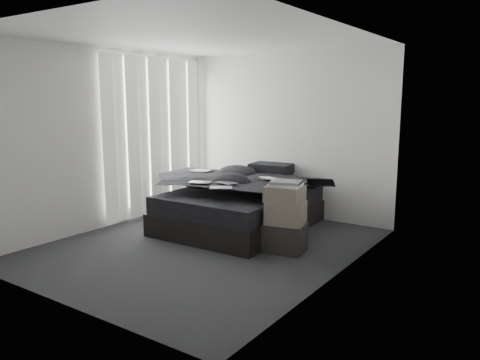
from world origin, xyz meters
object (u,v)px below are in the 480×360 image
Objects in this scene: laptop at (268,174)px; box_lower at (285,237)px; bed at (241,217)px; side_stand at (201,193)px.

laptop is 0.75× the size of box_lower.
bed is 3.16× the size of side_stand.
side_stand is at bearing -172.11° from laptop.
side_stand is 2.26m from box_lower.
laptop is 1.16m from box_lower.
side_stand reaches higher than bed.
bed is 4.68× the size of box_lower.
box_lower is at bearing -23.69° from side_stand.
side_stand is (-1.39, 0.22, -0.47)m from laptop.
side_stand is (-0.98, 0.28, 0.21)m from bed.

